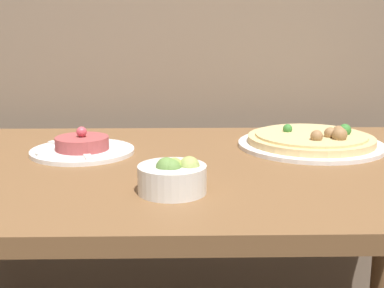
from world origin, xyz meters
The scene contains 4 objects.
dining_table centered at (0.00, 0.40, 0.64)m, with size 1.34×0.80×0.74m.
pizza_plate centered at (0.33, 0.56, 0.76)m, with size 0.36×0.36×0.06m.
tartare_plate centered at (-0.23, 0.50, 0.75)m, with size 0.24×0.24×0.06m.
small_bowl centered at (-0.01, 0.20, 0.77)m, with size 0.13×0.13×0.07m.
Camera 1 is at (0.01, -0.73, 1.05)m, focal length 50.00 mm.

